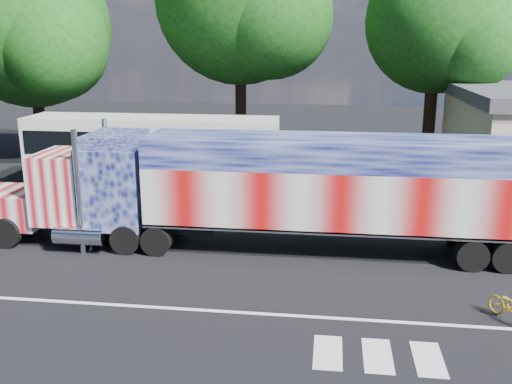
# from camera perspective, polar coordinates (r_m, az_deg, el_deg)

# --- Properties ---
(ground) EXTENTS (100.00, 100.00, 0.00)m
(ground) POSITION_cam_1_polar(r_m,az_deg,el_deg) (19.10, -1.18, -7.85)
(ground) COLOR black
(lane_markings) EXTENTS (30.00, 2.67, 0.01)m
(lane_markings) POSITION_cam_1_polar(r_m,az_deg,el_deg) (15.55, 3.10, -13.51)
(lane_markings) COLOR silver
(lane_markings) RESTS_ON ground
(semi_truck) EXTENTS (20.98, 3.31, 4.47)m
(semi_truck) POSITION_cam_1_polar(r_m,az_deg,el_deg) (20.32, 1.09, 0.42)
(semi_truck) COLOR black
(semi_truck) RESTS_ON ground
(coach_bus) EXTENTS (12.64, 2.94, 3.68)m
(coach_bus) POSITION_cam_1_polar(r_m,az_deg,el_deg) (29.33, -10.32, 3.95)
(coach_bus) COLOR silver
(coach_bus) RESTS_ON ground
(woman) EXTENTS (0.69, 0.51, 1.72)m
(woman) POSITION_cam_1_polar(r_m,az_deg,el_deg) (21.53, -16.65, -3.38)
(woman) COLOR slate
(woman) RESTS_ON ground
(tree_n_mid) EXTENTS (10.91, 10.39, 14.99)m
(tree_n_mid) POSITION_cam_1_polar(r_m,az_deg,el_deg) (36.77, -1.33, 18.65)
(tree_n_mid) COLOR black
(tree_n_mid) RESTS_ON ground
(tree_ne_a) EXTENTS (8.25, 7.86, 12.27)m
(tree_ne_a) POSITION_cam_1_polar(r_m,az_deg,el_deg) (34.36, 17.87, 15.78)
(tree_ne_a) COLOR black
(tree_ne_a) RESTS_ON ground
(tree_nw_a) EXTENTS (9.99, 9.51, 12.83)m
(tree_nw_a) POSITION_cam_1_polar(r_m,az_deg,el_deg) (38.03, -21.43, 14.96)
(tree_nw_a) COLOR black
(tree_nw_a) RESTS_ON ground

